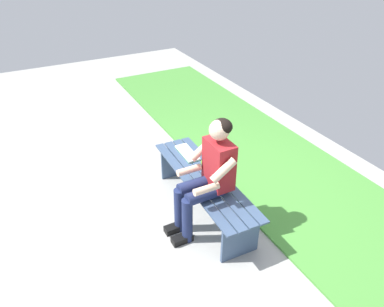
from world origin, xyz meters
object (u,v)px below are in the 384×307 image
person_seated (208,173)px  book_open (187,153)px  apple (204,162)px  bench_near (204,185)px

person_seated → book_open: 0.82m
person_seated → apple: size_ratio=14.27×
apple → person_seated: bearing=154.5°
bench_near → person_seated: size_ratio=1.42×
book_open → person_seated: bearing=170.1°
bench_near → book_open: book_open is taller
person_seated → apple: person_seated is taller
bench_near → apple: bearing=-29.5°
bench_near → apple: 0.28m
bench_near → book_open: size_ratio=4.27×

